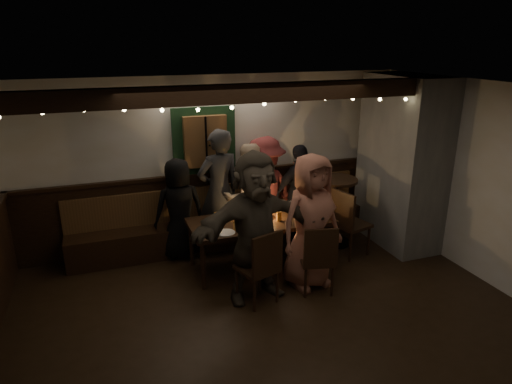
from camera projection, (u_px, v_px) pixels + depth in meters
name	position (u px, v px, depth m)	size (l,w,h in m)	color
room	(310.00, 188.00, 6.46)	(6.02, 5.01, 2.62)	black
dining_table	(261.00, 224.00, 6.34)	(1.98, 0.85, 0.86)	black
chair_near_left	(262.00, 264.00, 5.44)	(0.55, 0.55, 0.96)	black
chair_near_right	(318.00, 256.00, 5.67)	(0.51, 0.51, 0.93)	black
chair_end	(347.00, 219.00, 6.67)	(0.57, 0.57, 1.03)	black
high_top	(335.00, 203.00, 7.07)	(0.67, 0.67, 1.06)	black
person_a	(179.00, 209.00, 6.61)	(0.73, 0.48, 1.50)	black
person_b	(219.00, 191.00, 6.78)	(0.68, 0.45, 1.88)	#232325
person_c	(247.00, 197.00, 6.85)	(0.80, 0.63, 1.65)	#C4AD93
person_d	(265.00, 191.00, 7.03)	(1.10, 0.63, 1.71)	maroon
person_e	(300.00, 193.00, 7.18)	(0.91, 0.38, 1.56)	black
person_f	(256.00, 227.00, 5.49)	(1.74, 0.56, 1.88)	#423A2E
person_g	(311.00, 221.00, 5.79)	(0.87, 0.56, 1.77)	#A4634E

